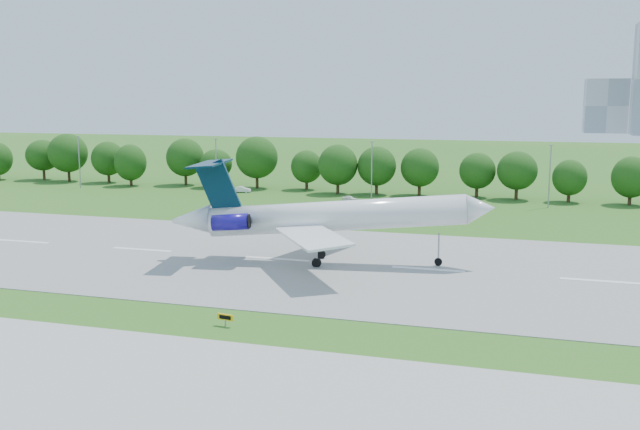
% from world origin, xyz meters
% --- Properties ---
extents(ground, '(600.00, 600.00, 0.00)m').
position_xyz_m(ground, '(0.00, 0.00, 0.00)').
color(ground, '#275817').
rests_on(ground, ground).
extents(runway, '(400.00, 45.00, 0.08)m').
position_xyz_m(runway, '(0.00, 25.00, 0.04)').
color(runway, gray).
rests_on(runway, ground).
extents(taxiway, '(400.00, 23.00, 0.08)m').
position_xyz_m(taxiway, '(0.00, -18.00, 0.04)').
color(taxiway, '#ADADA8').
rests_on(taxiway, ground).
extents(tree_line, '(288.40, 8.40, 10.40)m').
position_xyz_m(tree_line, '(0.00, 92.00, 6.19)').
color(tree_line, '#382314').
rests_on(tree_line, ground).
extents(light_poles, '(175.90, 0.25, 12.19)m').
position_xyz_m(light_poles, '(-2.50, 82.00, 6.34)').
color(light_poles, gray).
rests_on(light_poles, ground).
extents(airliner, '(41.59, 29.87, 13.34)m').
position_xyz_m(airliner, '(-13.94, 24.66, 6.23)').
color(airliner, white).
rests_on(airliner, ground).
extents(taxi_sign_left, '(1.69, 0.44, 1.18)m').
position_xyz_m(taxi_sign_left, '(-14.98, -2.49, 0.87)').
color(taxi_sign_left, gray).
rests_on(taxi_sign_left, ground).
extents(service_vehicle_a, '(4.33, 2.23, 1.36)m').
position_xyz_m(service_vehicle_a, '(-50.60, 85.59, 0.68)').
color(service_vehicle_a, silver).
rests_on(service_vehicle_a, ground).
extents(service_vehicle_b, '(3.38, 2.15, 1.07)m').
position_xyz_m(service_vehicle_b, '(-24.10, 79.98, 0.54)').
color(service_vehicle_b, white).
rests_on(service_vehicle_b, ground).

